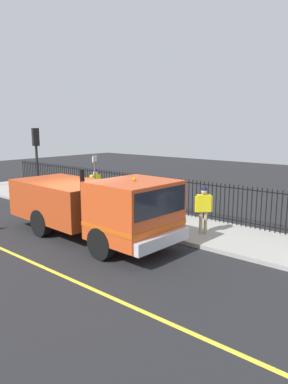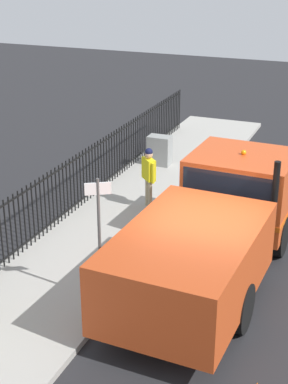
% 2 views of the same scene
% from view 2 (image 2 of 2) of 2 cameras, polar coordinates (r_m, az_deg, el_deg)
% --- Properties ---
extents(ground_plane, '(56.96, 56.96, 0.00)m').
position_cam_2_polar(ground_plane, '(12.41, 5.99, -9.87)').
color(ground_plane, '#232326').
rests_on(ground_plane, ground).
extents(sidewalk_slab, '(3.02, 25.89, 0.13)m').
position_cam_2_polar(sidewalk_slab, '(13.39, -6.68, -6.96)').
color(sidewalk_slab, '#A3A099').
rests_on(sidewalk_slab, ground).
extents(work_truck, '(2.62, 6.88, 2.58)m').
position_cam_2_polar(work_truck, '(12.58, 7.27, -2.86)').
color(work_truck, '#D84C1E').
rests_on(work_truck, ground).
extents(worker_standing, '(0.49, 0.48, 1.67)m').
position_cam_2_polar(worker_standing, '(15.63, 0.46, 2.04)').
color(worker_standing, yellow).
rests_on(worker_standing, sidewalk_slab).
extents(iron_fence, '(0.04, 22.04, 1.54)m').
position_cam_2_polar(iron_fence, '(13.65, -11.80, -2.72)').
color(iron_fence, black).
rests_on(iron_fence, sidewalk_slab).
extents(utility_cabinet, '(0.74, 0.48, 0.96)m').
position_cam_2_polar(utility_cabinet, '(19.02, 1.52, 4.08)').
color(utility_cabinet, gray).
rests_on(utility_cabinet, sidewalk_slab).
extents(street_sign, '(0.44, 0.29, 2.60)m').
position_cam_2_polar(street_sign, '(11.18, -4.41, -3.44)').
color(street_sign, '#4C4C4C').
rests_on(street_sign, sidewalk_slab).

